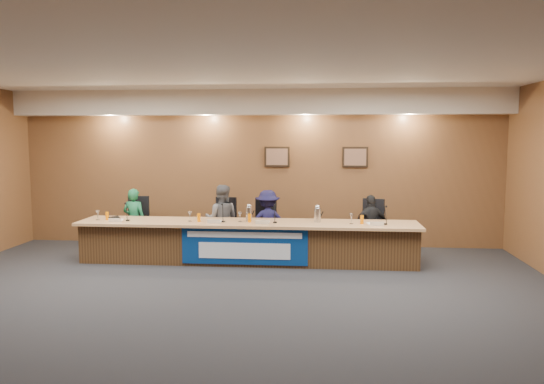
{
  "coord_description": "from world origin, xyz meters",
  "views": [
    {
      "loc": [
        1.32,
        -6.95,
        2.29
      ],
      "look_at": [
        0.43,
        2.55,
        1.27
      ],
      "focal_mm": 35.0,
      "sensor_mm": 36.0,
      "label": 1
    }
  ],
  "objects_px": {
    "panelist_c": "(268,223)",
    "office_chair_b": "(223,228)",
    "speakerphone": "(115,218)",
    "panelist_b": "(222,219)",
    "dais_body": "(248,243)",
    "carafe_right": "(317,215)",
    "office_chair_c": "(268,229)",
    "carafe_mid": "(249,214)",
    "office_chair_a": "(136,227)",
    "office_chair_d": "(371,231)",
    "banner": "(244,246)",
    "panelist_a": "(134,220)",
    "panelist_d": "(371,226)"
  },
  "relations": [
    {
      "from": "panelist_c",
      "to": "office_chair_b",
      "type": "height_order",
      "value": "panelist_c"
    },
    {
      "from": "speakerphone",
      "to": "panelist_b",
      "type": "bearing_deg",
      "value": 19.37
    },
    {
      "from": "dais_body",
      "to": "carafe_right",
      "type": "height_order",
      "value": "carafe_right"
    },
    {
      "from": "office_chair_c",
      "to": "carafe_mid",
      "type": "distance_m",
      "value": 0.89
    },
    {
      "from": "dais_body",
      "to": "panelist_b",
      "type": "relative_size",
      "value": 4.45
    },
    {
      "from": "office_chair_c",
      "to": "office_chair_b",
      "type": "bearing_deg",
      "value": 162.3
    },
    {
      "from": "panelist_c",
      "to": "dais_body",
      "type": "bearing_deg",
      "value": 52.32
    },
    {
      "from": "office_chair_a",
      "to": "carafe_mid",
      "type": "relative_size",
      "value": 1.84
    },
    {
      "from": "office_chair_d",
      "to": "speakerphone",
      "type": "height_order",
      "value": "speakerphone"
    },
    {
      "from": "banner",
      "to": "carafe_right",
      "type": "height_order",
      "value": "carafe_right"
    },
    {
      "from": "dais_body",
      "to": "banner",
      "type": "distance_m",
      "value": 0.42
    },
    {
      "from": "panelist_a",
      "to": "dais_body",
      "type": "bearing_deg",
      "value": 171.65
    },
    {
      "from": "dais_body",
      "to": "panelist_b",
      "type": "bearing_deg",
      "value": 133.42
    },
    {
      "from": "office_chair_a",
      "to": "office_chair_d",
      "type": "xyz_separation_m",
      "value": [
        4.6,
        0.0,
        0.0
      ]
    },
    {
      "from": "dais_body",
      "to": "office_chair_d",
      "type": "xyz_separation_m",
      "value": [
        2.26,
        0.73,
        0.13
      ]
    },
    {
      "from": "panelist_d",
      "to": "office_chair_c",
      "type": "xyz_separation_m",
      "value": [
        -1.96,
        0.1,
        -0.11
      ]
    },
    {
      "from": "panelist_d",
      "to": "panelist_b",
      "type": "bearing_deg",
      "value": -15.9
    },
    {
      "from": "panelist_a",
      "to": "office_chair_c",
      "type": "xyz_separation_m",
      "value": [
        2.64,
        0.1,
        -0.15
      ]
    },
    {
      "from": "office_chair_a",
      "to": "carafe_mid",
      "type": "bearing_deg",
      "value": -21.67
    },
    {
      "from": "dais_body",
      "to": "speakerphone",
      "type": "height_order",
      "value": "speakerphone"
    },
    {
      "from": "panelist_a",
      "to": "carafe_right",
      "type": "bearing_deg",
      "value": 177.19
    },
    {
      "from": "office_chair_d",
      "to": "dais_body",
      "type": "bearing_deg",
      "value": -144.55
    },
    {
      "from": "panelist_a",
      "to": "banner",
      "type": "bearing_deg",
      "value": 162.63
    },
    {
      "from": "dais_body",
      "to": "panelist_c",
      "type": "relative_size",
      "value": 4.79
    },
    {
      "from": "office_chair_b",
      "to": "office_chair_c",
      "type": "xyz_separation_m",
      "value": [
        0.9,
        0.0,
        0.0
      ]
    },
    {
      "from": "office_chair_d",
      "to": "carafe_right",
      "type": "relative_size",
      "value": 1.93
    },
    {
      "from": "carafe_mid",
      "to": "speakerphone",
      "type": "relative_size",
      "value": 0.82
    },
    {
      "from": "panelist_b",
      "to": "speakerphone",
      "type": "bearing_deg",
      "value": 17.83
    },
    {
      "from": "panelist_a",
      "to": "office_chair_a",
      "type": "xyz_separation_m",
      "value": [
        0.0,
        0.1,
        -0.15
      ]
    },
    {
      "from": "panelist_a",
      "to": "panelist_d",
      "type": "bearing_deg",
      "value": -173.32
    },
    {
      "from": "office_chair_c",
      "to": "carafe_right",
      "type": "height_order",
      "value": "carafe_right"
    },
    {
      "from": "office_chair_d",
      "to": "speakerphone",
      "type": "relative_size",
      "value": 1.5
    },
    {
      "from": "office_chair_a",
      "to": "office_chair_d",
      "type": "distance_m",
      "value": 4.6
    },
    {
      "from": "carafe_right",
      "to": "speakerphone",
      "type": "distance_m",
      "value": 3.72
    },
    {
      "from": "panelist_b",
      "to": "panelist_c",
      "type": "relative_size",
      "value": 1.08
    },
    {
      "from": "dais_body",
      "to": "office_chair_a",
      "type": "xyz_separation_m",
      "value": [
        -2.34,
        0.73,
        0.13
      ]
    },
    {
      "from": "office_chair_a",
      "to": "office_chair_c",
      "type": "distance_m",
      "value": 2.64
    },
    {
      "from": "office_chair_b",
      "to": "office_chair_c",
      "type": "height_order",
      "value": "same"
    },
    {
      "from": "panelist_a",
      "to": "panelist_d",
      "type": "height_order",
      "value": "panelist_a"
    },
    {
      "from": "panelist_c",
      "to": "carafe_mid",
      "type": "height_order",
      "value": "panelist_c"
    },
    {
      "from": "panelist_d",
      "to": "office_chair_a",
      "type": "xyz_separation_m",
      "value": [
        -4.6,
        0.1,
        -0.11
      ]
    },
    {
      "from": "panelist_c",
      "to": "office_chair_d",
      "type": "relative_size",
      "value": 2.61
    },
    {
      "from": "office_chair_c",
      "to": "carafe_right",
      "type": "xyz_separation_m",
      "value": [
        0.96,
        -0.7,
        0.39
      ]
    },
    {
      "from": "panelist_c",
      "to": "speakerphone",
      "type": "distance_m",
      "value": 2.85
    },
    {
      "from": "banner",
      "to": "panelist_b",
      "type": "distance_m",
      "value": 1.24
    },
    {
      "from": "office_chair_b",
      "to": "banner",
      "type": "bearing_deg",
      "value": -53.93
    },
    {
      "from": "office_chair_c",
      "to": "panelist_b",
      "type": "bearing_deg",
      "value": 168.68
    },
    {
      "from": "panelist_d",
      "to": "office_chair_a",
      "type": "bearing_deg",
      "value": -17.14
    },
    {
      "from": "panelist_d",
      "to": "speakerphone",
      "type": "height_order",
      "value": "panelist_d"
    },
    {
      "from": "office_chair_c",
      "to": "speakerphone",
      "type": "height_order",
      "value": "speakerphone"
    }
  ]
}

